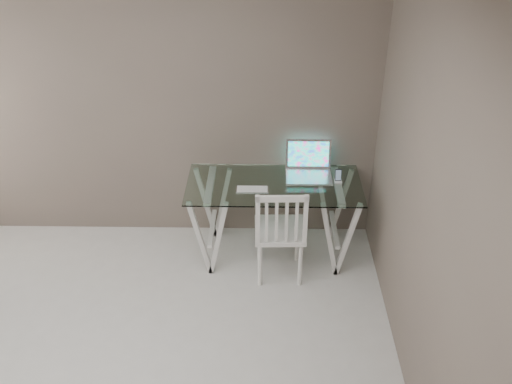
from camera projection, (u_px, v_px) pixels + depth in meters
room at (51, 203)px, 2.83m from camera, size 4.50×4.52×2.71m
desk at (273, 219)px, 5.07m from camera, size 1.50×0.70×0.75m
chair at (280, 230)px, 4.72m from camera, size 0.43×0.43×0.92m
laptop at (309, 167)px, 5.00m from camera, size 0.40×0.34×0.28m
keyboard at (252, 189)px, 4.80m from camera, size 0.28×0.12×0.01m
mouse at (270, 198)px, 4.65m from camera, size 0.12×0.07×0.04m
phone_dock at (338, 179)px, 4.90m from camera, size 0.07×0.07×0.12m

